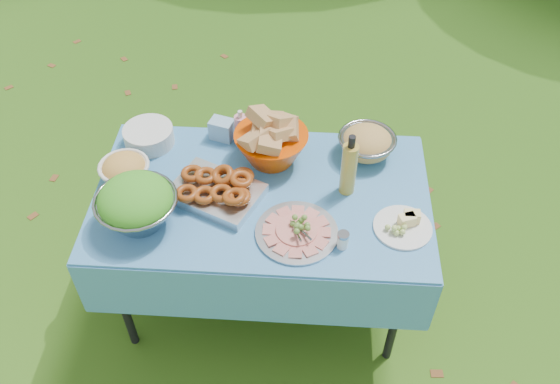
{
  "coord_description": "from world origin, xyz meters",
  "views": [
    {
      "loc": [
        0.19,
        -1.78,
        2.63
      ],
      "look_at": [
        0.08,
        0.0,
        0.78
      ],
      "focal_mm": 38.0,
      "sensor_mm": 36.0,
      "label": 1
    }
  ],
  "objects_px": {
    "bread_bowl": "(271,140)",
    "pasta_bowl_steel": "(367,143)",
    "charcuterie_platter": "(297,227)",
    "oil_bottle": "(349,165)",
    "plate_stack": "(149,136)",
    "picnic_table": "(263,248)",
    "salad_bowl": "(136,204)"
  },
  "relations": [
    {
      "from": "pasta_bowl_steel",
      "to": "bread_bowl",
      "type": "bearing_deg",
      "value": -172.11
    },
    {
      "from": "oil_bottle",
      "to": "pasta_bowl_steel",
      "type": "bearing_deg",
      "value": 69.27
    },
    {
      "from": "salad_bowl",
      "to": "charcuterie_platter",
      "type": "bearing_deg",
      "value": -1.86
    },
    {
      "from": "charcuterie_platter",
      "to": "oil_bottle",
      "type": "bearing_deg",
      "value": 51.58
    },
    {
      "from": "bread_bowl",
      "to": "pasta_bowl_steel",
      "type": "relative_size",
      "value": 1.29
    },
    {
      "from": "picnic_table",
      "to": "plate_stack",
      "type": "relative_size",
      "value": 6.22
    },
    {
      "from": "picnic_table",
      "to": "oil_bottle",
      "type": "distance_m",
      "value": 0.65
    },
    {
      "from": "picnic_table",
      "to": "salad_bowl",
      "type": "height_order",
      "value": "salad_bowl"
    },
    {
      "from": "oil_bottle",
      "to": "bread_bowl",
      "type": "bearing_deg",
      "value": 151.98
    },
    {
      "from": "bread_bowl",
      "to": "pasta_bowl_steel",
      "type": "distance_m",
      "value": 0.44
    },
    {
      "from": "pasta_bowl_steel",
      "to": "charcuterie_platter",
      "type": "bearing_deg",
      "value": -120.67
    },
    {
      "from": "salad_bowl",
      "to": "pasta_bowl_steel",
      "type": "xyz_separation_m",
      "value": [
        0.95,
        0.48,
        -0.04
      ]
    },
    {
      "from": "plate_stack",
      "to": "bread_bowl",
      "type": "relative_size",
      "value": 0.7
    },
    {
      "from": "charcuterie_platter",
      "to": "plate_stack",
      "type": "bearing_deg",
      "value": 144.39
    },
    {
      "from": "picnic_table",
      "to": "salad_bowl",
      "type": "xyz_separation_m",
      "value": [
        -0.49,
        -0.19,
        0.49
      ]
    },
    {
      "from": "bread_bowl",
      "to": "pasta_bowl_steel",
      "type": "xyz_separation_m",
      "value": [
        0.44,
        0.06,
        -0.04
      ]
    },
    {
      "from": "plate_stack",
      "to": "pasta_bowl_steel",
      "type": "relative_size",
      "value": 0.9
    },
    {
      "from": "salad_bowl",
      "to": "bread_bowl",
      "type": "bearing_deg",
      "value": 39.29
    },
    {
      "from": "charcuterie_platter",
      "to": "bread_bowl",
      "type": "bearing_deg",
      "value": 107.13
    },
    {
      "from": "plate_stack",
      "to": "bread_bowl",
      "type": "xyz_separation_m",
      "value": [
        0.59,
        -0.07,
        0.07
      ]
    },
    {
      "from": "charcuterie_platter",
      "to": "salad_bowl",
      "type": "bearing_deg",
      "value": 178.14
    },
    {
      "from": "picnic_table",
      "to": "charcuterie_platter",
      "type": "height_order",
      "value": "charcuterie_platter"
    },
    {
      "from": "picnic_table",
      "to": "plate_stack",
      "type": "distance_m",
      "value": 0.76
    },
    {
      "from": "pasta_bowl_steel",
      "to": "charcuterie_platter",
      "type": "height_order",
      "value": "pasta_bowl_steel"
    },
    {
      "from": "bread_bowl",
      "to": "pasta_bowl_steel",
      "type": "bearing_deg",
      "value": 7.89
    },
    {
      "from": "plate_stack",
      "to": "oil_bottle",
      "type": "relative_size",
      "value": 0.76
    },
    {
      "from": "plate_stack",
      "to": "pasta_bowl_steel",
      "type": "distance_m",
      "value": 1.02
    },
    {
      "from": "salad_bowl",
      "to": "oil_bottle",
      "type": "bearing_deg",
      "value": 15.57
    },
    {
      "from": "charcuterie_platter",
      "to": "pasta_bowl_steel",
      "type": "bearing_deg",
      "value": 59.33
    },
    {
      "from": "salad_bowl",
      "to": "bread_bowl",
      "type": "xyz_separation_m",
      "value": [
        0.52,
        0.42,
        0.0
      ]
    },
    {
      "from": "plate_stack",
      "to": "pasta_bowl_steel",
      "type": "xyz_separation_m",
      "value": [
        1.02,
        -0.01,
        0.03
      ]
    },
    {
      "from": "pasta_bowl_steel",
      "to": "oil_bottle",
      "type": "distance_m",
      "value": 0.27
    }
  ]
}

